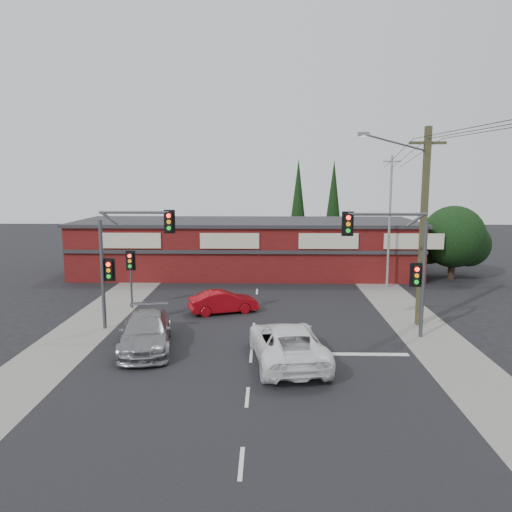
{
  "coord_description": "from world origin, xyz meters",
  "views": [
    {
      "loc": [
        0.66,
        -22.09,
        7.49
      ],
      "look_at": [
        0.1,
        3.0,
        3.57
      ],
      "focal_mm": 35.0,
      "sensor_mm": 36.0,
      "label": 1
    }
  ],
  "objects_px": {
    "silver_suv": "(146,332)",
    "red_sedan": "(223,302)",
    "shop_building": "(246,247)",
    "utility_pole": "(421,221)",
    "white_suv": "(287,343)"
  },
  "relations": [
    {
      "from": "shop_building",
      "to": "utility_pole",
      "type": "distance_m",
      "value": 17.15
    },
    {
      "from": "white_suv",
      "to": "red_sedan",
      "type": "relative_size",
      "value": 1.53
    },
    {
      "from": "red_sedan",
      "to": "utility_pole",
      "type": "height_order",
      "value": "utility_pole"
    },
    {
      "from": "white_suv",
      "to": "utility_pole",
      "type": "xyz_separation_m",
      "value": [
        6.86,
        5.43,
        4.58
      ]
    },
    {
      "from": "shop_building",
      "to": "utility_pole",
      "type": "xyz_separation_m",
      "value": [
        9.36,
        -14.0,
        3.26
      ]
    },
    {
      "from": "shop_building",
      "to": "silver_suv",
      "type": "bearing_deg",
      "value": -101.6
    },
    {
      "from": "white_suv",
      "to": "red_sedan",
      "type": "height_order",
      "value": "white_suv"
    },
    {
      "from": "silver_suv",
      "to": "white_suv",
      "type": "bearing_deg",
      "value": -23.19
    },
    {
      "from": "silver_suv",
      "to": "utility_pole",
      "type": "relative_size",
      "value": 0.53
    },
    {
      "from": "silver_suv",
      "to": "utility_pole",
      "type": "xyz_separation_m",
      "value": [
        13.04,
        3.94,
        4.62
      ]
    },
    {
      "from": "red_sedan",
      "to": "shop_building",
      "type": "distance_m",
      "value": 12.01
    },
    {
      "from": "white_suv",
      "to": "shop_building",
      "type": "xyz_separation_m",
      "value": [
        -2.5,
        19.43,
        1.32
      ]
    },
    {
      "from": "silver_suv",
      "to": "red_sedan",
      "type": "distance_m",
      "value": 6.71
    },
    {
      "from": "silver_suv",
      "to": "red_sedan",
      "type": "height_order",
      "value": "silver_suv"
    },
    {
      "from": "red_sedan",
      "to": "utility_pole",
      "type": "bearing_deg",
      "value": -121.39
    }
  ]
}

